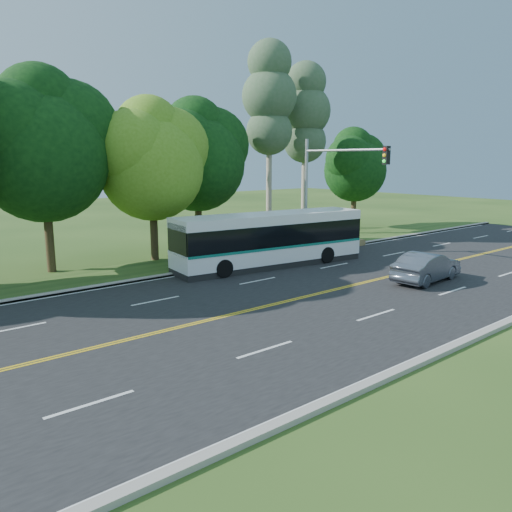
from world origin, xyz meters
TOP-DOWN VIEW (x-y plane):
  - ground at (0.00, 0.00)m, footprint 120.00×120.00m
  - road at (0.00, 0.00)m, footprint 60.00×14.00m
  - curb_north at (0.00, 7.15)m, footprint 60.00×0.30m
  - curb_south at (0.00, -7.15)m, footprint 60.00×0.30m
  - grass_verge at (0.00, 9.00)m, footprint 60.00×4.00m
  - lane_markings at (-0.09, 0.00)m, footprint 57.60×13.82m
  - tree_row at (-5.15, 12.13)m, footprint 44.70×9.10m
  - bougainvillea_hedge at (7.18, 8.15)m, footprint 9.50×2.25m
  - traffic_signal at (6.49, 5.40)m, footprint 0.42×6.10m
  - transit_bus at (2.27, 5.76)m, footprint 11.27×3.69m
  - sedan at (5.68, -1.72)m, footprint 4.39×1.83m

SIDE VIEW (x-z plane):
  - ground at x=0.00m, z-range 0.00..0.00m
  - road at x=0.00m, z-range 0.00..0.02m
  - lane_markings at x=-0.09m, z-range 0.02..0.02m
  - grass_verge at x=0.00m, z-range 0.00..0.10m
  - curb_north at x=0.00m, z-range 0.00..0.15m
  - curb_south at x=0.00m, z-range 0.00..0.15m
  - bougainvillea_hedge at x=7.18m, z-range -0.03..1.47m
  - sedan at x=5.68m, z-range 0.02..1.43m
  - transit_bus at x=2.27m, z-range 0.01..2.90m
  - traffic_signal at x=6.49m, z-range 1.17..8.17m
  - tree_row at x=-5.15m, z-range -0.19..13.65m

